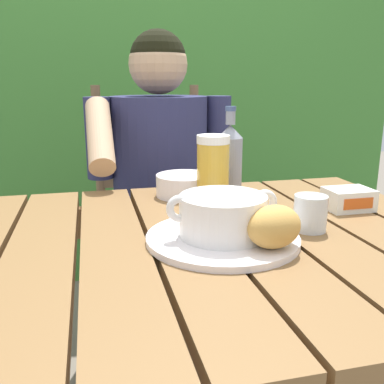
{
  "coord_description": "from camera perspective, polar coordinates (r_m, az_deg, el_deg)",
  "views": [
    {
      "loc": [
        -0.16,
        -0.73,
        1.06
      ],
      "look_at": [
        0.03,
        0.07,
        0.85
      ],
      "focal_mm": 39.92,
      "sensor_mm": 36.0,
      "label": 1
    }
  ],
  "objects": [
    {
      "name": "butter_tub",
      "position": [
        1.04,
        20.16,
        -0.9
      ],
      "size": [
        0.1,
        0.08,
        0.05
      ],
      "color": "white",
      "rests_on": "dining_table"
    },
    {
      "name": "beer_bottle",
      "position": [
        1.11,
        5.05,
        4.59
      ],
      "size": [
        0.07,
        0.07,
        0.22
      ],
      "color": "gray",
      "rests_on": "dining_table"
    },
    {
      "name": "bread_roll",
      "position": [
        0.73,
        10.92,
        -4.56
      ],
      "size": [
        0.12,
        0.11,
        0.07
      ],
      "color": "gold",
      "rests_on": "serving_plate"
    },
    {
      "name": "water_glass_small",
      "position": [
        0.87,
        15.51,
        -2.72
      ],
      "size": [
        0.06,
        0.06,
        0.07
      ],
      "color": "silver",
      "rests_on": "dining_table"
    },
    {
      "name": "table_knife",
      "position": [
        0.94,
        10.3,
        -3.09
      ],
      "size": [
        0.17,
        0.02,
        0.01
      ],
      "color": "silver",
      "rests_on": "dining_table"
    },
    {
      "name": "soup_bowl",
      "position": [
        0.77,
        4.15,
        -2.99
      ],
      "size": [
        0.21,
        0.16,
        0.08
      ],
      "color": "white",
      "rests_on": "serving_plate"
    },
    {
      "name": "hedge_backdrop",
      "position": [
        2.58,
        -6.94,
        10.54
      ],
      "size": [
        3.13,
        0.84,
        1.66
      ],
      "color": "#3F7E32",
      "rests_on": "ground_plane"
    },
    {
      "name": "chair_near_diner",
      "position": [
        1.69,
        -5.02,
        -5.07
      ],
      "size": [
        0.43,
        0.45,
        1.05
      ],
      "color": "brown",
      "rests_on": "ground_plane"
    },
    {
      "name": "diner_bowl",
      "position": [
        1.09,
        -1.04,
        0.92
      ],
      "size": [
        0.14,
        0.14,
        0.05
      ],
      "color": "white",
      "rests_on": "dining_table"
    },
    {
      "name": "serving_plate",
      "position": [
        0.79,
        4.09,
        -6.14
      ],
      "size": [
        0.28,
        0.28,
        0.01
      ],
      "color": "white",
      "rests_on": "dining_table"
    },
    {
      "name": "beer_glass",
      "position": [
        1.02,
        2.82,
        3.09
      ],
      "size": [
        0.08,
        0.08,
        0.16
      ],
      "color": "gold",
      "rests_on": "dining_table"
    },
    {
      "name": "dining_table",
      "position": [
        0.85,
        -1.11,
        -13.39
      ],
      "size": [
        1.14,
        0.81,
        0.78
      ],
      "color": "brown",
      "rests_on": "ground_plane"
    },
    {
      "name": "person_eating",
      "position": [
        1.44,
        -4.1,
        0.71
      ],
      "size": [
        0.48,
        0.47,
        1.23
      ],
      "color": "navy",
      "rests_on": "ground_plane"
    }
  ]
}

